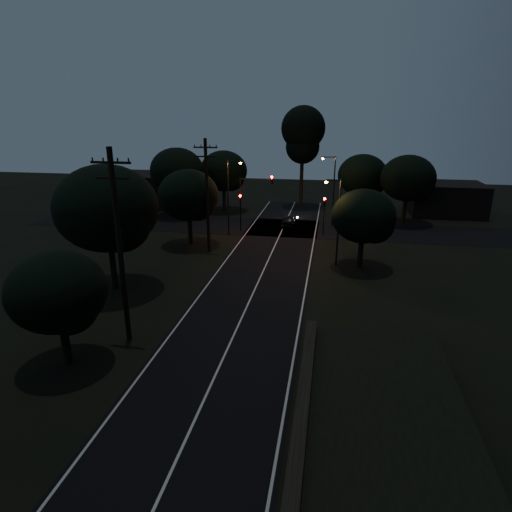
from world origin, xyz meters
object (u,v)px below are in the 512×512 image
(tall_pine, at_px, (303,134))
(streetlight_b, at_px, (332,186))
(signal_right, at_px, (324,209))
(signal_mast, at_px, (255,193))
(signal_left, at_px, (240,206))
(car, at_px, (289,221))
(streetlight_c, at_px, (337,217))
(utility_pole_far, at_px, (207,194))
(utility_pole_mid, at_px, (119,245))
(streetlight_a, at_px, (230,192))

(tall_pine, relative_size, streetlight_b, 1.70)
(signal_right, relative_size, signal_mast, 0.66)
(signal_left, relative_size, car, 1.09)
(signal_mast, bearing_deg, car, 40.20)
(streetlight_c, height_order, car, streetlight_c)
(utility_pole_far, height_order, signal_left, utility_pole_far)
(signal_mast, bearing_deg, streetlight_c, -48.81)
(utility_pole_far, relative_size, streetlight_c, 1.40)
(utility_pole_far, height_order, signal_right, utility_pole_far)
(utility_pole_mid, height_order, utility_pole_far, utility_pole_mid)
(utility_pole_far, relative_size, tall_pine, 0.77)
(streetlight_a, bearing_deg, car, 40.03)
(utility_pole_far, bearing_deg, signal_left, 80.06)
(utility_pole_mid, xyz_separation_m, signal_left, (1.40, 24.99, -2.90))
(streetlight_a, bearing_deg, streetlight_c, -35.69)
(utility_pole_mid, bearing_deg, utility_pole_far, 90.00)
(streetlight_c, xyz_separation_m, car, (-5.21, 12.97, -3.71))
(streetlight_c, bearing_deg, car, 111.89)
(tall_pine, xyz_separation_m, streetlight_b, (4.31, -11.00, -5.18))
(signal_mast, distance_m, streetlight_c, 13.28)
(signal_mast, bearing_deg, signal_left, -179.87)
(streetlight_a, bearing_deg, utility_pole_far, -96.59)
(signal_mast, xyz_separation_m, streetlight_c, (8.74, -9.99, 0.01))
(utility_pole_mid, bearing_deg, tall_pine, 80.07)
(streetlight_a, distance_m, car, 8.71)
(tall_pine, bearing_deg, car, -91.83)
(tall_pine, relative_size, signal_mast, 2.18)
(streetlight_a, distance_m, streetlight_c, 13.72)
(streetlight_c, bearing_deg, streetlight_b, 92.14)
(utility_pole_far, bearing_deg, streetlight_a, 83.41)
(signal_left, relative_size, streetlight_b, 0.51)
(tall_pine, relative_size, signal_right, 3.32)
(signal_right, bearing_deg, utility_pole_far, -143.00)
(utility_pole_far, bearing_deg, utility_pole_mid, -90.00)
(signal_mast, distance_m, streetlight_a, 3.13)
(streetlight_b, bearing_deg, signal_right, -100.00)
(tall_pine, height_order, streetlight_a, tall_pine)
(utility_pole_mid, relative_size, streetlight_c, 1.47)
(streetlight_a, relative_size, streetlight_b, 1.00)
(signal_right, xyz_separation_m, car, (-3.98, 2.99, -2.19))
(signal_right, bearing_deg, streetlight_b, 80.00)
(signal_right, bearing_deg, signal_mast, 179.97)
(signal_right, height_order, streetlight_c, streetlight_c)
(streetlight_b, relative_size, car, 2.12)
(streetlight_b, bearing_deg, car, -167.67)
(utility_pole_far, distance_m, streetlight_c, 12.05)
(utility_pole_mid, xyz_separation_m, tall_pine, (7.00, 40.00, 4.08))
(signal_left, height_order, streetlight_c, streetlight_c)
(streetlight_b, bearing_deg, utility_pole_mid, -111.30)
(signal_mast, bearing_deg, streetlight_a, -140.23)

